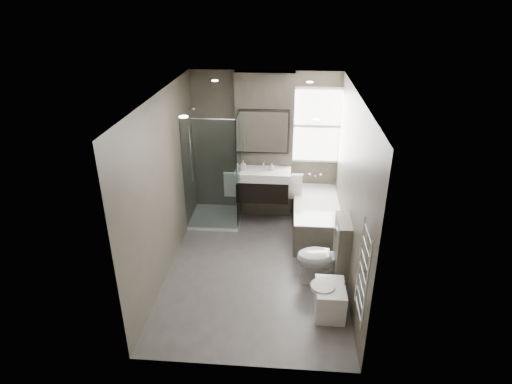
# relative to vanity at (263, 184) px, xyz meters

# --- Properties ---
(room) EXTENTS (2.70, 3.90, 2.70)m
(room) POSITION_rel_vanity_xyz_m (0.00, -1.43, 0.56)
(room) COLOR #55504E
(room) RESTS_ON ground
(vanity_pier) EXTENTS (1.00, 0.25, 2.60)m
(vanity_pier) POSITION_rel_vanity_xyz_m (0.00, 0.35, 0.56)
(vanity_pier) COLOR #534D42
(vanity_pier) RESTS_ON ground
(vanity) EXTENTS (0.95, 0.47, 0.66)m
(vanity) POSITION_rel_vanity_xyz_m (0.00, 0.00, 0.00)
(vanity) COLOR black
(vanity) RESTS_ON vanity_pier
(mirror_cabinet) EXTENTS (0.86, 0.08, 0.76)m
(mirror_cabinet) POSITION_rel_vanity_xyz_m (0.00, 0.19, 0.89)
(mirror_cabinet) COLOR black
(mirror_cabinet) RESTS_ON vanity_pier
(towel_left) EXTENTS (0.24, 0.06, 0.44)m
(towel_left) POSITION_rel_vanity_xyz_m (-0.56, -0.02, -0.02)
(towel_left) COLOR white
(towel_left) RESTS_ON vanity_pier
(towel_right) EXTENTS (0.24, 0.06, 0.44)m
(towel_right) POSITION_rel_vanity_xyz_m (0.56, -0.02, -0.02)
(towel_right) COLOR white
(towel_right) RESTS_ON vanity_pier
(shower_enclosure) EXTENTS (0.90, 0.90, 2.00)m
(shower_enclosure) POSITION_rel_vanity_xyz_m (-0.75, -0.08, -0.25)
(shower_enclosure) COLOR white
(shower_enclosure) RESTS_ON ground
(bathtub) EXTENTS (0.75, 1.60, 0.57)m
(bathtub) POSITION_rel_vanity_xyz_m (0.92, -0.33, -0.43)
(bathtub) COLOR #534D42
(bathtub) RESTS_ON ground
(window) EXTENTS (0.98, 0.06, 1.33)m
(window) POSITION_rel_vanity_xyz_m (0.90, 0.45, 0.93)
(window) COLOR white
(window) RESTS_ON room
(toilet) EXTENTS (0.78, 0.49, 0.77)m
(toilet) POSITION_rel_vanity_xyz_m (0.97, -1.67, -0.36)
(toilet) COLOR white
(toilet) RESTS_ON ground
(cistern_box) EXTENTS (0.19, 0.55, 1.00)m
(cistern_box) POSITION_rel_vanity_xyz_m (1.21, -1.68, -0.24)
(cistern_box) COLOR #534D42
(cistern_box) RESTS_ON ground
(bidet) EXTENTS (0.44, 0.52, 0.54)m
(bidet) POSITION_rel_vanity_xyz_m (1.01, -2.36, -0.52)
(bidet) COLOR white
(bidet) RESTS_ON ground
(towel_radiator) EXTENTS (0.03, 0.49, 1.10)m
(towel_radiator) POSITION_rel_vanity_xyz_m (1.25, -3.03, 0.38)
(towel_radiator) COLOR silver
(towel_radiator) RESTS_ON room
(soap_bottle_a) EXTENTS (0.08, 0.08, 0.17)m
(soap_bottle_a) POSITION_rel_vanity_xyz_m (-0.34, -0.02, 0.35)
(soap_bottle_a) COLOR white
(soap_bottle_a) RESTS_ON vanity
(soap_bottle_b) EXTENTS (0.09, 0.09, 0.12)m
(soap_bottle_b) POSITION_rel_vanity_xyz_m (0.15, 0.03, 0.32)
(soap_bottle_b) COLOR white
(soap_bottle_b) RESTS_ON vanity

